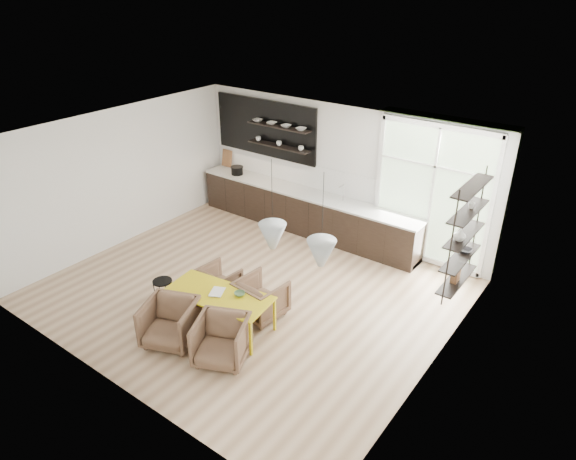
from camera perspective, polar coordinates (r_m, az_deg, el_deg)
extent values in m
cube|color=tan|center=(9.64, -4.24, -6.75)|extent=(7.00, 6.00, 0.01)
cube|color=white|center=(11.17, 5.54, 6.45)|extent=(7.00, 0.02, 2.90)
cube|color=white|center=(11.36, -18.16, 5.56)|extent=(0.02, 6.00, 2.90)
cube|color=white|center=(7.39, 16.68, -6.00)|extent=(0.02, 6.00, 2.90)
cube|color=silver|center=(8.40, -4.91, 10.00)|extent=(7.00, 6.00, 0.01)
cube|color=#B2D1A5|center=(10.30, 15.73, 3.72)|extent=(2.20, 0.02, 2.70)
cube|color=silver|center=(10.27, 15.67, 3.67)|extent=(2.30, 0.08, 2.80)
cone|color=#A5AFB3|center=(7.95, -1.73, -0.67)|extent=(0.44, 0.44, 0.42)
cone|color=#A5AFB3|center=(7.49, 3.72, -2.56)|extent=(0.44, 0.44, 0.42)
cylinder|color=black|center=(7.61, -1.81, 4.71)|extent=(0.01, 0.01, 0.89)
cylinder|color=black|center=(7.13, 3.91, 3.08)|extent=(0.01, 0.01, 0.89)
cube|color=black|center=(11.59, 1.93, 1.98)|extent=(5.50, 0.65, 0.90)
cube|color=beige|center=(11.40, 1.97, 4.13)|extent=(5.54, 0.69, 0.04)
cube|color=white|center=(11.55, 2.90, 5.90)|extent=(5.50, 0.02, 0.55)
cube|color=black|center=(12.00, -2.54, 11.26)|extent=(2.80, 0.06, 1.30)
cube|color=black|center=(11.56, -1.02, 11.44)|extent=(1.60, 0.28, 0.03)
cube|color=black|center=(11.69, -1.00, 9.31)|extent=(1.60, 0.28, 0.03)
cube|color=#96623F|center=(13.00, -6.79, 7.94)|extent=(0.30, 0.10, 0.42)
cylinder|color=silver|center=(10.96, 6.17, 4.16)|extent=(0.02, 0.02, 0.40)
imported|color=white|center=(11.91, -3.37, 12.07)|extent=(0.22, 0.22, 0.05)
imported|color=white|center=(11.67, -1.82, 11.78)|extent=(0.22, 0.22, 0.05)
imported|color=white|center=(11.43, -0.21, 11.48)|extent=(0.22, 0.22, 0.05)
imported|color=white|center=(11.21, 1.47, 11.15)|extent=(0.22, 0.22, 0.05)
imported|color=white|center=(12.02, -3.31, 10.09)|extent=(0.12, 0.12, 0.10)
imported|color=white|center=(11.67, -1.00, 9.61)|extent=(0.12, 0.12, 0.10)
imported|color=white|center=(11.33, 1.44, 9.07)|extent=(0.12, 0.12, 0.10)
cylinder|color=black|center=(12.46, -5.68, 6.56)|extent=(0.28, 0.28, 0.17)
cube|color=black|center=(7.80, 17.57, -2.16)|extent=(0.02, 0.02, 1.90)
cube|color=black|center=(8.85, 20.28, 0.92)|extent=(0.02, 0.02, 1.90)
cube|color=black|center=(8.70, 18.23, -5.21)|extent=(0.26, 1.20, 0.02)
cube|color=black|center=(8.50, 18.61, -2.92)|extent=(0.26, 1.20, 0.02)
cube|color=black|center=(8.32, 19.01, -0.53)|extent=(0.26, 1.20, 0.02)
cube|color=black|center=(8.15, 19.42, 1.97)|extent=(0.26, 1.20, 0.03)
cube|color=black|center=(8.00, 19.85, 4.57)|extent=(0.26, 1.20, 0.03)
imported|color=white|center=(8.06, 18.54, -0.51)|extent=(0.18, 0.18, 0.19)
imported|color=#333338|center=(8.65, 19.09, -2.16)|extent=(0.22, 0.22, 0.05)
imported|color=white|center=(8.22, 19.71, 2.58)|extent=(0.10, 0.10, 0.09)
cube|color=#96623F|center=(8.55, 18.13, -4.75)|extent=(0.10, 0.18, 0.24)
cube|color=gold|center=(8.45, -7.73, -7.14)|extent=(1.84, 1.00, 0.03)
cube|color=gold|center=(8.88, -13.40, -8.36)|extent=(0.04, 0.04, 0.62)
cube|color=gold|center=(9.31, -10.50, -6.23)|extent=(0.04, 0.04, 0.62)
cube|color=gold|center=(8.01, -4.17, -11.99)|extent=(0.04, 0.04, 0.62)
cube|color=gold|center=(8.48, -1.51, -9.38)|extent=(0.04, 0.04, 0.62)
imported|color=brown|center=(9.37, -7.67, -5.82)|extent=(0.71, 0.72, 0.60)
imported|color=brown|center=(8.82, -3.00, -7.53)|extent=(0.81, 0.82, 0.69)
imported|color=brown|center=(8.43, -13.00, -10.00)|extent=(1.02, 1.03, 0.73)
imported|color=brown|center=(7.95, -7.42, -12.06)|extent=(1.01, 1.02, 0.71)
cylinder|color=black|center=(9.31, -13.80, -5.55)|extent=(0.34, 0.34, 0.02)
cylinder|color=black|center=(9.48, -13.59, -7.20)|extent=(0.37, 0.37, 0.02)
cylinder|color=black|center=(9.31, -13.17, -7.14)|extent=(0.02, 0.02, 0.45)
cylinder|color=black|center=(9.49, -12.80, -6.38)|extent=(0.02, 0.02, 0.45)
cylinder|color=black|center=(9.56, -14.12, -6.29)|extent=(0.02, 0.02, 0.45)
cylinder|color=black|center=(9.38, -14.52, -7.05)|extent=(0.02, 0.02, 0.45)
imported|color=white|center=(8.50, -8.57, -6.76)|extent=(0.31, 0.35, 0.03)
imported|color=#4F7449|center=(8.36, -5.39, -7.08)|extent=(0.18, 0.18, 0.06)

